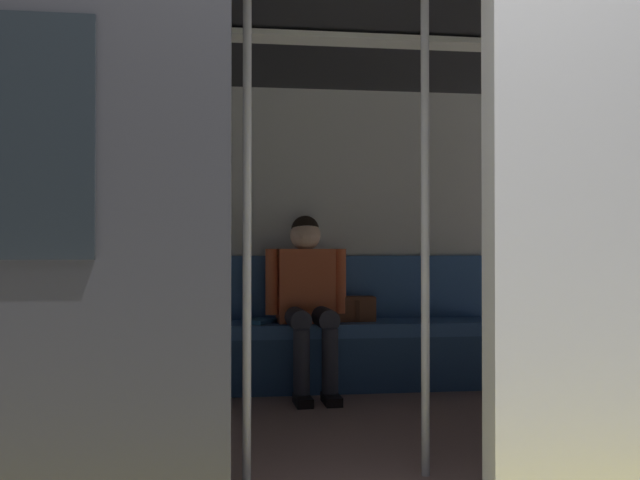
{
  "coord_description": "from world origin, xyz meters",
  "views": [
    {
      "loc": [
        0.42,
        2.2,
        0.97
      ],
      "look_at": [
        -0.02,
        -1.28,
        1.01
      ],
      "focal_mm": 37.23,
      "sensor_mm": 36.0,
      "label": 1
    }
  ],
  "objects_px": {
    "handbag": "(356,309)",
    "grab_pole_door": "(247,228)",
    "person_seated": "(307,291)",
    "grab_pole_far": "(425,229)",
    "book": "(260,321)",
    "train_car": "(308,149)",
    "bench_seat": "(299,339)"
  },
  "relations": [
    {
      "from": "grab_pole_door",
      "to": "grab_pole_far",
      "type": "xyz_separation_m",
      "value": [
        -0.76,
        -0.03,
        0.0
      ]
    },
    {
      "from": "train_car",
      "to": "grab_pole_far",
      "type": "bearing_deg",
      "value": 122.58
    },
    {
      "from": "handbag",
      "to": "grab_pole_door",
      "type": "xyz_separation_m",
      "value": [
        0.78,
        1.81,
        0.5
      ]
    },
    {
      "from": "book",
      "to": "grab_pole_door",
      "type": "relative_size",
      "value": 0.1
    },
    {
      "from": "train_car",
      "to": "grab_pole_door",
      "type": "distance_m",
      "value": 0.88
    },
    {
      "from": "handbag",
      "to": "grab_pole_far",
      "type": "bearing_deg",
      "value": 89.23
    },
    {
      "from": "train_car",
      "to": "grab_pole_far",
      "type": "distance_m",
      "value": 0.91
    },
    {
      "from": "bench_seat",
      "to": "grab_pole_door",
      "type": "bearing_deg",
      "value": 77.83
    },
    {
      "from": "grab_pole_door",
      "to": "train_car",
      "type": "bearing_deg",
      "value": -115.16
    },
    {
      "from": "train_car",
      "to": "handbag",
      "type": "relative_size",
      "value": 24.62
    },
    {
      "from": "book",
      "to": "grab_pole_far",
      "type": "height_order",
      "value": "grab_pole_far"
    },
    {
      "from": "book",
      "to": "grab_pole_far",
      "type": "bearing_deg",
      "value": 143.5
    },
    {
      "from": "person_seated",
      "to": "grab_pole_far",
      "type": "relative_size",
      "value": 0.57
    },
    {
      "from": "bench_seat",
      "to": "handbag",
      "type": "xyz_separation_m",
      "value": [
        -0.4,
        -0.06,
        0.19
      ]
    },
    {
      "from": "person_seated",
      "to": "grab_pole_far",
      "type": "height_order",
      "value": "grab_pole_far"
    },
    {
      "from": "bench_seat",
      "to": "grab_pole_far",
      "type": "height_order",
      "value": "grab_pole_far"
    },
    {
      "from": "train_car",
      "to": "handbag",
      "type": "height_order",
      "value": "train_car"
    },
    {
      "from": "handbag",
      "to": "grab_pole_door",
      "type": "relative_size",
      "value": 0.12
    },
    {
      "from": "handbag",
      "to": "book",
      "type": "height_order",
      "value": "handbag"
    },
    {
      "from": "handbag",
      "to": "grab_pole_far",
      "type": "xyz_separation_m",
      "value": [
        0.02,
        1.79,
        0.5
      ]
    },
    {
      "from": "train_car",
      "to": "handbag",
      "type": "xyz_separation_m",
      "value": [
        -0.45,
        -1.12,
        -0.94
      ]
    },
    {
      "from": "handbag",
      "to": "grab_pole_far",
      "type": "relative_size",
      "value": 0.12
    },
    {
      "from": "person_seated",
      "to": "bench_seat",
      "type": "bearing_deg",
      "value": -44.85
    },
    {
      "from": "bench_seat",
      "to": "book",
      "type": "bearing_deg",
      "value": -3.32
    },
    {
      "from": "grab_pole_door",
      "to": "grab_pole_far",
      "type": "relative_size",
      "value": 1.0
    },
    {
      "from": "handbag",
      "to": "person_seated",
      "type": "bearing_deg",
      "value": 17.99
    },
    {
      "from": "bench_seat",
      "to": "person_seated",
      "type": "bearing_deg",
      "value": 135.15
    },
    {
      "from": "person_seated",
      "to": "handbag",
      "type": "height_order",
      "value": "person_seated"
    },
    {
      "from": "train_car",
      "to": "book",
      "type": "distance_m",
      "value": 1.49
    },
    {
      "from": "handbag",
      "to": "grab_pole_far",
      "type": "height_order",
      "value": "grab_pole_far"
    },
    {
      "from": "person_seated",
      "to": "book",
      "type": "bearing_deg",
      "value": -12.0
    },
    {
      "from": "train_car",
      "to": "book",
      "type": "height_order",
      "value": "train_car"
    }
  ]
}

